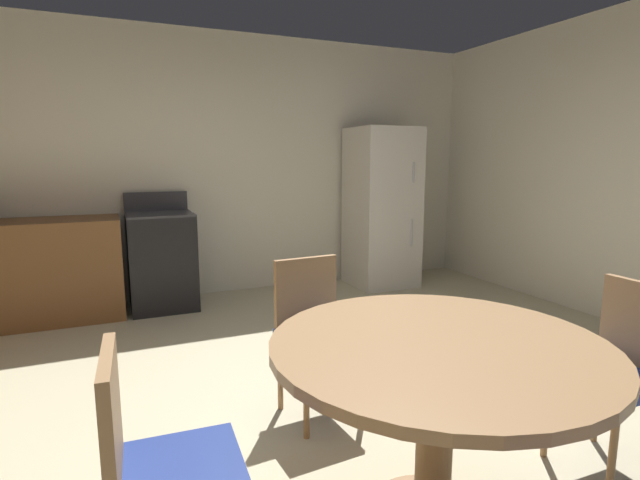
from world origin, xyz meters
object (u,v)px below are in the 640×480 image
chair_east (620,364)px  refrigerator (382,208)px  chair_north (315,326)px  dining_table (437,380)px  chair_west (155,463)px  oven_range (162,260)px

chair_east → refrigerator: bearing=-101.0°
chair_north → dining_table: bearing=0.0°
dining_table → chair_north: chair_north is taller
refrigerator → chair_west: (-2.73, -3.29, -0.38)m
dining_table → refrigerator: bearing=62.7°
refrigerator → chair_east: bearing=-102.0°
refrigerator → chair_west: 4.29m
dining_table → chair_west: 1.01m
dining_table → chair_north: 1.01m
refrigerator → chair_north: bearing=-127.5°
refrigerator → chair_east: refrigerator is taller
oven_range → chair_east: 3.80m
dining_table → chair_north: (-0.07, 1.00, -0.11)m
dining_table → chair_west: bearing=177.0°
oven_range → refrigerator: refrigerator is taller
oven_range → refrigerator: size_ratio=0.62×
oven_range → chair_north: oven_range is taller
refrigerator → chair_west: refrigerator is taller
chair_west → dining_table: bearing=0.0°
dining_table → chair_east: 1.01m
dining_table → chair_west: size_ratio=1.44×
refrigerator → chair_west: bearing=-129.7°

